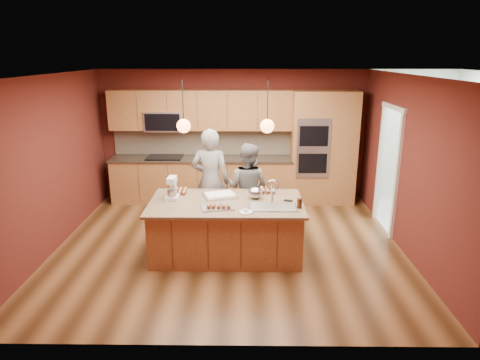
{
  "coord_description": "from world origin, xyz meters",
  "views": [
    {
      "loc": [
        0.26,
        -6.38,
        2.99
      ],
      "look_at": [
        0.18,
        -0.1,
        1.14
      ],
      "focal_mm": 32.0,
      "sensor_mm": 36.0,
      "label": 1
    }
  ],
  "objects_px": {
    "island": "(227,227)",
    "stand_mixer": "(172,190)",
    "person_right": "(248,188)",
    "mixing_bowl": "(255,193)",
    "person_left": "(211,181)"
  },
  "relations": [
    {
      "from": "person_left",
      "to": "stand_mixer",
      "type": "relative_size",
      "value": 5.22
    },
    {
      "from": "person_left",
      "to": "stand_mixer",
      "type": "bearing_deg",
      "value": 63.67
    },
    {
      "from": "mixing_bowl",
      "to": "person_left",
      "type": "bearing_deg",
      "value": 135.46
    },
    {
      "from": "island",
      "to": "person_right",
      "type": "relative_size",
      "value": 1.47
    },
    {
      "from": "stand_mixer",
      "to": "person_left",
      "type": "bearing_deg",
      "value": 59.01
    },
    {
      "from": "person_left",
      "to": "mixing_bowl",
      "type": "xyz_separation_m",
      "value": [
        0.74,
        -0.73,
        0.03
      ]
    },
    {
      "from": "person_right",
      "to": "stand_mixer",
      "type": "height_order",
      "value": "person_right"
    },
    {
      "from": "person_left",
      "to": "mixing_bowl",
      "type": "relative_size",
      "value": 8.12
    },
    {
      "from": "person_right",
      "to": "island",
      "type": "bearing_deg",
      "value": 95.52
    },
    {
      "from": "stand_mixer",
      "to": "person_right",
      "type": "bearing_deg",
      "value": 36.97
    },
    {
      "from": "person_right",
      "to": "mixing_bowl",
      "type": "relative_size",
      "value": 7.02
    },
    {
      "from": "island",
      "to": "person_right",
      "type": "distance_m",
      "value": 1.02
    },
    {
      "from": "stand_mixer",
      "to": "mixing_bowl",
      "type": "xyz_separation_m",
      "value": [
        1.27,
        0.04,
        -0.06
      ]
    },
    {
      "from": "person_right",
      "to": "mixing_bowl",
      "type": "height_order",
      "value": "person_right"
    },
    {
      "from": "island",
      "to": "stand_mixer",
      "type": "bearing_deg",
      "value": 171.0
    }
  ]
}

